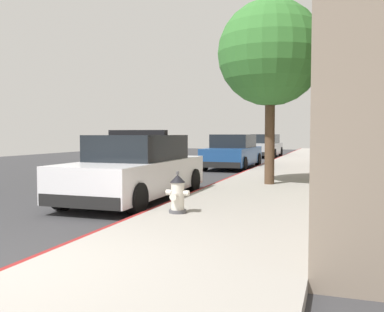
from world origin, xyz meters
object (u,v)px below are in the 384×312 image
at_px(parked_car_dark_far, 265,146).
at_px(parked_car_silver_ahead, 233,152).
at_px(fire_hydrant, 177,194).
at_px(street_tree, 270,54).
at_px(police_cruiser, 137,169).

bearing_deg(parked_car_dark_far, parked_car_silver_ahead, -89.28).
height_order(fire_hydrant, street_tree, street_tree).
xyz_separation_m(parked_car_dark_far, fire_hydrant, (1.91, -21.83, -0.24)).
distance_m(police_cruiser, fire_hydrant, 2.70).
xyz_separation_m(police_cruiser, street_tree, (2.71, 3.05, 3.12)).
height_order(parked_car_silver_ahead, parked_car_dark_far, same).
xyz_separation_m(parked_car_silver_ahead, fire_hydrant, (1.79, -11.92, -0.24)).
bearing_deg(police_cruiser, street_tree, 48.32).
xyz_separation_m(police_cruiser, fire_hydrant, (1.81, -1.99, -0.25)).
bearing_deg(parked_car_silver_ahead, police_cruiser, -90.09).
bearing_deg(parked_car_dark_far, police_cruiser, -89.69).
bearing_deg(police_cruiser, fire_hydrant, -47.76).
bearing_deg(police_cruiser, parked_car_dark_far, 90.31).
height_order(police_cruiser, parked_car_silver_ahead, police_cruiser).
distance_m(parked_car_silver_ahead, fire_hydrant, 12.05).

